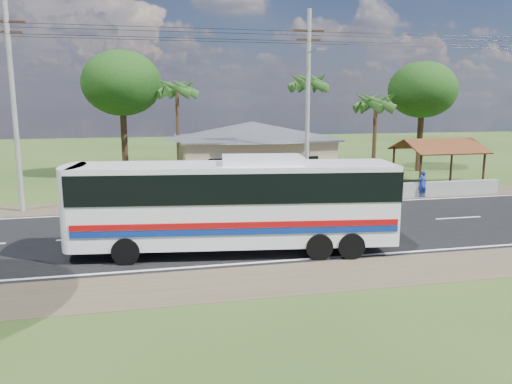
# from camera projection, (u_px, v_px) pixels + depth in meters

# --- Properties ---
(ground) EXTENTS (120.00, 120.00, 0.00)m
(ground) POSITION_uv_depth(u_px,v_px,m) (288.00, 228.00, 23.40)
(ground) COLOR #284217
(ground) RESTS_ON ground
(road) EXTENTS (120.00, 16.00, 0.03)m
(road) POSITION_uv_depth(u_px,v_px,m) (288.00, 228.00, 23.40)
(road) COLOR black
(road) RESTS_ON ground
(house) EXTENTS (12.40, 10.00, 5.00)m
(house) POSITION_uv_depth(u_px,v_px,m) (252.00, 146.00, 35.61)
(house) COLOR tan
(house) RESTS_ON ground
(waiting_shed) EXTENTS (5.20, 4.48, 3.35)m
(waiting_shed) POSITION_uv_depth(u_px,v_px,m) (438.00, 147.00, 33.80)
(waiting_shed) COLOR #3D2216
(waiting_shed) RESTS_ON ground
(concrete_barrier) EXTENTS (7.00, 0.30, 0.90)m
(concrete_barrier) POSITION_uv_depth(u_px,v_px,m) (448.00, 188.00, 31.22)
(concrete_barrier) COLOR #9E9E99
(concrete_barrier) RESTS_ON ground
(utility_poles) EXTENTS (32.80, 2.22, 11.00)m
(utility_poles) POSITION_uv_depth(u_px,v_px,m) (302.00, 102.00, 29.14)
(utility_poles) COLOR #9E9E99
(utility_poles) RESTS_ON ground
(palm_near) EXTENTS (2.80, 2.80, 6.70)m
(palm_near) POSITION_uv_depth(u_px,v_px,m) (376.00, 103.00, 34.92)
(palm_near) COLOR #47301E
(palm_near) RESTS_ON ground
(palm_mid) EXTENTS (2.80, 2.80, 8.20)m
(palm_mid) POSITION_uv_depth(u_px,v_px,m) (309.00, 83.00, 38.24)
(palm_mid) COLOR #47301E
(palm_mid) RESTS_ON ground
(palm_far) EXTENTS (2.80, 2.80, 7.70)m
(palm_far) POSITION_uv_depth(u_px,v_px,m) (177.00, 89.00, 36.71)
(palm_far) COLOR #47301E
(palm_far) RESTS_ON ground
(tree_behind_house) EXTENTS (6.00, 6.00, 9.61)m
(tree_behind_house) POSITION_uv_depth(u_px,v_px,m) (122.00, 84.00, 37.70)
(tree_behind_house) COLOR #47301E
(tree_behind_house) RESTS_ON ground
(tree_behind_shed) EXTENTS (5.60, 5.60, 9.02)m
(tree_behind_shed) POSITION_uv_depth(u_px,v_px,m) (423.00, 90.00, 40.91)
(tree_behind_shed) COLOR #47301E
(tree_behind_shed) RESTS_ON ground
(coach_bus) EXTENTS (12.51, 4.22, 3.82)m
(coach_bus) POSITION_uv_depth(u_px,v_px,m) (236.00, 198.00, 19.29)
(coach_bus) COLOR white
(coach_bus) RESTS_ON ground
(motorcycle) EXTENTS (1.84, 0.80, 0.94)m
(motorcycle) POSITION_uv_depth(u_px,v_px,m) (390.00, 187.00, 31.74)
(motorcycle) COLOR black
(motorcycle) RESTS_ON ground
(person) EXTENTS (0.66, 0.49, 1.66)m
(person) POSITION_uv_depth(u_px,v_px,m) (422.00, 184.00, 30.56)
(person) COLOR navy
(person) RESTS_ON ground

